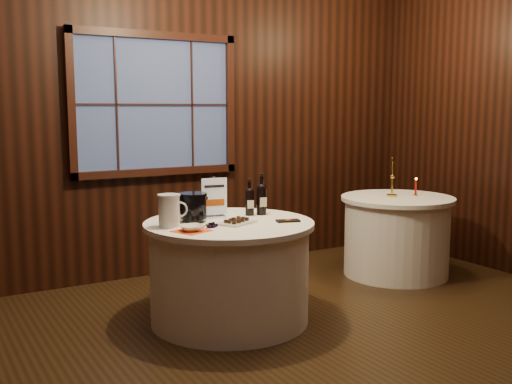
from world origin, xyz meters
TOP-DOWN VIEW (x-y plane):
  - ground at (0.00, 0.00)m, footprint 6.00×6.00m
  - back_wall at (0.00, 2.48)m, footprint 6.00×0.10m
  - main_table at (0.00, 1.00)m, footprint 1.28×1.28m
  - side_table at (2.00, 1.30)m, footprint 1.08×1.08m
  - sign_stand at (-0.03, 1.19)m, footprint 0.20×0.12m
  - port_bottle_left at (0.27, 1.15)m, footprint 0.07×0.08m
  - port_bottle_right at (0.36, 1.13)m, footprint 0.08×0.09m
  - ice_bucket at (-0.23, 1.13)m, footprint 0.21×0.21m
  - chocolate_plate at (0.01, 0.90)m, footprint 0.33×0.28m
  - chocolate_box at (0.38, 0.77)m, footprint 0.19×0.14m
  - grape_bunch at (-0.21, 0.86)m, footprint 0.15×0.07m
  - glass_pitcher at (-0.46, 1.04)m, footprint 0.22×0.17m
  - orange_napkin at (-0.39, 0.82)m, footprint 0.28×0.28m
  - cracker_bowl at (-0.39, 0.82)m, footprint 0.18×0.18m
  - brass_candlestick at (1.96, 1.33)m, footprint 0.11×0.11m
  - red_candle at (2.19, 1.25)m, footprint 0.05×0.05m

SIDE VIEW (x-z plane):
  - ground at x=0.00m, z-range 0.00..0.00m
  - main_table at x=0.00m, z-range 0.00..0.77m
  - side_table at x=2.00m, z-range 0.00..0.77m
  - orange_napkin at x=-0.39m, z-range 0.77..0.77m
  - chocolate_box at x=0.38m, z-range 0.77..0.78m
  - chocolate_plate at x=0.01m, z-range 0.77..0.81m
  - grape_bunch at x=-0.21m, z-range 0.77..0.80m
  - cracker_bowl at x=-0.39m, z-range 0.77..0.81m
  - red_candle at x=2.19m, z-range 0.75..0.93m
  - sign_stand at x=-0.03m, z-range 0.72..1.04m
  - ice_bucket at x=-0.23m, z-range 0.78..0.99m
  - glass_pitcher at x=-0.46m, z-range 0.77..1.01m
  - port_bottle_left at x=0.27m, z-range 0.75..1.04m
  - brass_candlestick at x=1.96m, z-range 0.72..1.10m
  - port_bottle_right at x=0.36m, z-range 0.75..1.08m
  - back_wall at x=0.00m, z-range 0.04..3.04m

